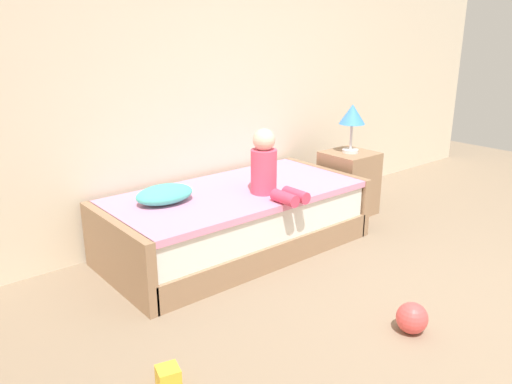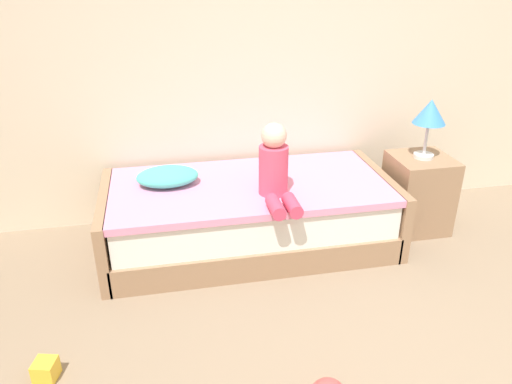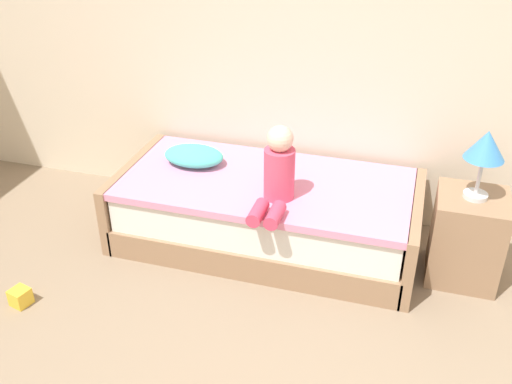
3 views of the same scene
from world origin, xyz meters
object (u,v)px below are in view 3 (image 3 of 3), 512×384
at_px(bed, 266,212).
at_px(table_lamp, 486,149).
at_px(nightstand, 466,237).
at_px(pillow, 194,156).
at_px(child_figure, 277,172).
at_px(toy_block, 20,297).

relative_size(bed, table_lamp, 4.69).
xyz_separation_m(nightstand, pillow, (-1.92, 0.11, 0.26)).
xyz_separation_m(table_lamp, child_figure, (-1.22, -0.22, -0.23)).
distance_m(table_lamp, toy_block, 2.98).
height_order(bed, table_lamp, table_lamp).
distance_m(bed, child_figure, 0.53).
bearing_deg(toy_block, child_figure, 31.84).
relative_size(child_figure, toy_block, 4.61).
relative_size(nightstand, child_figure, 1.18).
xyz_separation_m(bed, nightstand, (1.35, -0.01, 0.05)).
height_order(pillow, toy_block, pillow).
bearing_deg(pillow, child_figure, -24.87).
height_order(table_lamp, child_figure, table_lamp).
distance_m(nightstand, child_figure, 1.30).
xyz_separation_m(nightstand, table_lamp, (0.00, 0.00, 0.64)).
relative_size(nightstand, pillow, 1.36).
distance_m(child_figure, pillow, 0.79).
xyz_separation_m(bed, pillow, (-0.57, 0.10, 0.32)).
height_order(nightstand, toy_block, nightstand).
distance_m(table_lamp, child_figure, 1.26).
bearing_deg(table_lamp, child_figure, -169.67).
xyz_separation_m(bed, toy_block, (-1.28, -1.11, -0.19)).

